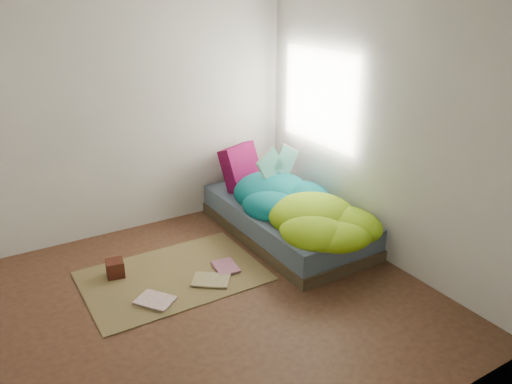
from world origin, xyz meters
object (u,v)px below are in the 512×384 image
Objects in this scene: bed at (286,220)px; floor_book_b at (215,269)px; open_book at (279,154)px; pillow_magenta at (241,167)px; floor_book_a at (148,308)px; wooden_box at (115,268)px.

bed is 1.05m from floor_book_b.
open_book reaches higher than floor_book_b.
open_book is (0.21, -0.46, 0.24)m from pillow_magenta.
open_book is (0.08, 0.27, 0.66)m from bed.
open_book is 2.16m from floor_book_a.
pillow_magenta is at bearing 2.29° from floor_book_a.
floor_book_b is (-0.87, -1.02, -0.56)m from pillow_magenta.
pillow_magenta reaches higher than floor_book_a.
floor_book_a is 0.79m from floor_book_b.
bed is 0.85m from pillow_magenta.
floor_book_b is (0.75, 0.26, 0.00)m from floor_book_a.
pillow_magenta is at bearing 104.20° from open_book.
floor_book_b is at bearing -17.14° from floor_book_a.
open_book is 1.73× the size of floor_book_b.
open_book is at bearing 74.27° from bed.
open_book is at bearing -11.81° from floor_book_a.
floor_book_a is 1.10× the size of floor_book_b.
pillow_magenta is 1.59× the size of floor_book_a.
wooden_box reaches higher than floor_book_b.
bed is at bearing -3.26° from wooden_box.
pillow_magenta is at bearing 100.26° from bed.
floor_book_a is at bearing -153.18° from floor_book_b.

